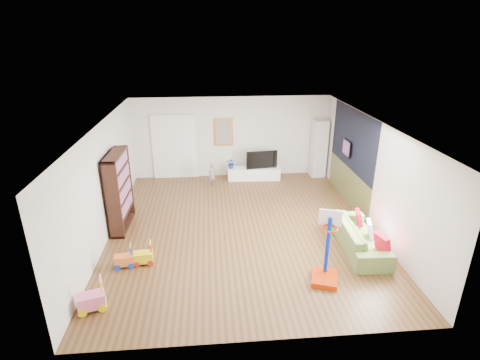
{
  "coord_description": "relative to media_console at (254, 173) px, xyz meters",
  "views": [
    {
      "loc": [
        -0.76,
        -8.35,
        4.67
      ],
      "look_at": [
        0.0,
        0.4,
        1.15
      ],
      "focal_mm": 28.0,
      "sensor_mm": 36.0,
      "label": 1
    }
  ],
  "objects": [
    {
      "name": "child",
      "position": [
        -1.42,
        -0.41,
        0.18
      ],
      "size": [
        0.33,
        0.33,
        0.77
      ],
      "primitive_type": "imported",
      "rotation": [
        0.0,
        0.0,
        3.91
      ],
      "color": "gray",
      "rests_on": "ground"
    },
    {
      "name": "wall_left",
      "position": [
        -3.97,
        -3.3,
        1.15
      ],
      "size": [
        0.0,
        7.5,
        2.7
      ],
      "primitive_type": "cube",
      "color": "silver",
      "rests_on": "ground"
    },
    {
      "name": "vase_plant",
      "position": [
        -0.75,
        0.03,
        0.38
      ],
      "size": [
        0.37,
        0.34,
        0.35
      ],
      "primitive_type": "imported",
      "rotation": [
        0.0,
        0.0,
        -0.23
      ],
      "color": "#0C2996",
      "rests_on": "media_console"
    },
    {
      "name": "navy_accent",
      "position": [
        2.52,
        -1.9,
        1.65
      ],
      "size": [
        0.01,
        3.2,
        1.7
      ],
      "primitive_type": "cube",
      "color": "black",
      "rests_on": "wall_right"
    },
    {
      "name": "basketball_hoop",
      "position": [
        0.75,
        -5.6,
        0.54
      ],
      "size": [
        0.68,
        0.75,
        1.48
      ],
      "primitive_type": "cube",
      "rotation": [
        0.0,
        0.0,
        -0.33
      ],
      "color": "#AC2500",
      "rests_on": "ground"
    },
    {
      "name": "pillow_left",
      "position": [
        2.11,
        -5.09,
        0.28
      ],
      "size": [
        0.2,
        0.43,
        0.41
      ],
      "primitive_type": "cube",
      "rotation": [
        0.0,
        0.0,
        0.24
      ],
      "color": "red",
      "rests_on": "sofa"
    },
    {
      "name": "doorway",
      "position": [
        -2.62,
        0.41,
        0.85
      ],
      "size": [
        1.45,
        0.06,
        2.1
      ],
      "primitive_type": "cube",
      "color": "white",
      "rests_on": "ground"
    },
    {
      "name": "tall_cabinet",
      "position": [
        2.22,
        0.16,
        0.77
      ],
      "size": [
        0.48,
        0.48,
        1.94
      ],
      "primitive_type": "cube",
      "rotation": [
        0.0,
        0.0,
        0.06
      ],
      "color": "silver",
      "rests_on": "ground"
    },
    {
      "name": "ride_on_orange",
      "position": [
        -3.35,
        -4.76,
        0.05
      ],
      "size": [
        0.41,
        0.29,
        0.51
      ],
      "primitive_type": "cube",
      "rotation": [
        0.0,
        0.0,
        0.14
      ],
      "color": "orange",
      "rests_on": "ground"
    },
    {
      "name": "ride_on_yellow",
      "position": [
        -2.95,
        -4.69,
        0.06
      ],
      "size": [
        0.42,
        0.28,
        0.53
      ],
      "primitive_type": "cube",
      "rotation": [
        0.0,
        0.0,
        0.08
      ],
      "color": "yellow",
      "rests_on": "ground"
    },
    {
      "name": "bookshelf",
      "position": [
        -3.73,
        -2.93,
        0.77
      ],
      "size": [
        0.38,
        1.34,
        1.95
      ],
      "primitive_type": "cube",
      "rotation": [
        0.0,
        0.0,
        -0.02
      ],
      "color": "#331910",
      "rests_on": "ground"
    },
    {
      "name": "ceiling",
      "position": [
        -0.72,
        -3.3,
        2.5
      ],
      "size": [
        6.5,
        7.5,
        0.0
      ],
      "primitive_type": "cube",
      "color": "white",
      "rests_on": "ground"
    },
    {
      "name": "olive_wainscot",
      "position": [
        2.52,
        -1.9,
        0.3
      ],
      "size": [
        0.01,
        3.2,
        1.0
      ],
      "primitive_type": "cube",
      "color": "brown",
      "rests_on": "wall_right"
    },
    {
      "name": "ride_on_pink",
      "position": [
        -3.65,
        -6.06,
        0.11
      ],
      "size": [
        0.53,
        0.41,
        0.62
      ],
      "primitive_type": "cube",
      "rotation": [
        0.0,
        0.0,
        0.28
      ],
      "color": "pink",
      "rests_on": "ground"
    },
    {
      "name": "artwork_right",
      "position": [
        2.45,
        -1.7,
        1.35
      ],
      "size": [
        0.04,
        0.56,
        0.46
      ],
      "primitive_type": "cube",
      "color": "#7F3F8C",
      "rests_on": "wall_right"
    },
    {
      "name": "painting_back",
      "position": [
        -0.97,
        0.41,
        1.35
      ],
      "size": [
        0.62,
        0.06,
        0.92
      ],
      "primitive_type": "cube",
      "color": "gold",
      "rests_on": "wall_back"
    },
    {
      "name": "wall_front",
      "position": [
        -0.72,
        -7.05,
        1.15
      ],
      "size": [
        6.5,
        0.0,
        2.7
      ],
      "primitive_type": "cube",
      "color": "silver",
      "rests_on": "ground"
    },
    {
      "name": "sofa",
      "position": [
        1.89,
        -4.49,
        0.1
      ],
      "size": [
        0.9,
        2.12,
        0.61
      ],
      "primitive_type": "imported",
      "rotation": [
        0.0,
        0.0,
        1.53
      ],
      "color": "olive",
      "rests_on": "ground"
    },
    {
      "name": "wall_back",
      "position": [
        -0.72,
        0.45,
        1.15
      ],
      "size": [
        6.5,
        0.0,
        2.7
      ],
      "primitive_type": "cube",
      "color": "silver",
      "rests_on": "ground"
    },
    {
      "name": "tv",
      "position": [
        0.23,
        0.03,
        0.5
      ],
      "size": [
        1.05,
        0.27,
        0.6
      ],
      "primitive_type": "imported",
      "rotation": [
        0.0,
        0.0,
        0.12
      ],
      "color": "black",
      "rests_on": "media_console"
    },
    {
      "name": "pillow_right",
      "position": [
        2.07,
        -3.91,
        0.28
      ],
      "size": [
        0.17,
        0.37,
        0.36
      ],
      "primitive_type": "cube",
      "rotation": [
        0.0,
        0.0,
        -0.23
      ],
      "color": "#B00018",
      "rests_on": "sofa"
    },
    {
      "name": "pillow_center",
      "position": [
        2.12,
        -4.46,
        0.28
      ],
      "size": [
        0.19,
        0.38,
        0.37
      ],
      "primitive_type": "cube",
      "rotation": [
        0.0,
        0.0,
        -0.27
      ],
      "color": "white",
      "rests_on": "sofa"
    },
    {
      "name": "wall_right",
      "position": [
        2.53,
        -3.3,
        1.15
      ],
      "size": [
        0.0,
        7.5,
        2.7
      ],
      "primitive_type": "cube",
      "color": "silver",
      "rests_on": "ground"
    },
    {
      "name": "media_console",
      "position": [
        0.0,
        0.0,
        0.0
      ],
      "size": [
        1.75,
        0.51,
        0.4
      ],
      "primitive_type": "cube",
      "rotation": [
        0.0,
        0.0,
        -0.04
      ],
      "color": "white",
      "rests_on": "ground"
    },
    {
      "name": "floor",
      "position": [
        -0.72,
        -3.3,
        -0.2
      ],
      "size": [
        6.5,
        7.5,
        0.0
      ],
      "primitive_type": "cube",
      "color": "brown",
      "rests_on": "ground"
    }
  ]
}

